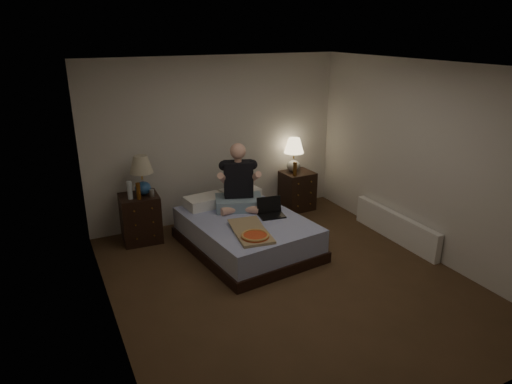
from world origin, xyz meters
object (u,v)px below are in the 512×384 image
nightstand_left (141,218)px  nightstand_right (297,190)px  soda_can (152,193)px  beer_bottle_left (138,191)px  radiator (395,227)px  laptop (272,208)px  lamp_right (294,155)px  pizza_box (255,236)px  person (239,177)px  bed (247,233)px  lamp_left (142,175)px  water_bottle (130,190)px  beer_bottle_right (295,169)px

nightstand_left → nightstand_right: 2.61m
soda_can → beer_bottle_left: (-0.18, -0.02, 0.06)m
radiator → laptop: bearing=160.8°
lamp_right → pizza_box: lamp_right is taller
nightstand_right → person: size_ratio=0.69×
bed → lamp_left: (-1.16, 0.90, 0.73)m
lamp_left → pizza_box: bearing=-57.6°
soda_can → pizza_box: 1.69m
lamp_right → laptop: size_ratio=1.65×
soda_can → radiator: size_ratio=0.06×
person → nightstand_right: bearing=43.2°
nightstand_left → nightstand_right: (2.61, 0.08, -0.02)m
bed → person: 0.79m
lamp_left → water_bottle: bearing=-155.3°
nightstand_left → laptop: 1.87m
lamp_left → lamp_right: (2.49, 0.13, -0.04)m
bed → nightstand_left: nightstand_left is taller
beer_bottle_right → soda_can: bearing=-178.7°
nightstand_right → beer_bottle_right: beer_bottle_right is taller
lamp_left → person: size_ratio=0.60×
pizza_box → nightstand_left: bearing=132.5°
lamp_left → soda_can: (0.09, -0.12, -0.23)m
soda_can → person: bearing=-19.3°
water_bottle → beer_bottle_left: size_ratio=1.09×
person → laptop: 0.65m
bed → lamp_left: lamp_left is taller
nightstand_left → lamp_right: (2.56, 0.15, 0.58)m
lamp_left → pizza_box: lamp_left is taller
bed → lamp_left: 1.64m
lamp_left → radiator: bearing=-26.5°
water_bottle → pizza_box: water_bottle is taller
soda_can → person: size_ratio=0.11×
nightstand_right → beer_bottle_left: 2.68m
nightstand_right → person: (-1.32, -0.59, 0.60)m
radiator → person: bearing=151.6°
soda_can → lamp_left: bearing=125.5°
nightstand_right → radiator: nightstand_right is taller
lamp_left → beer_bottle_right: bearing=-1.8°
beer_bottle_left → radiator: bearing=-23.6°
water_bottle → beer_bottle_right: (2.59, 0.02, -0.05)m
nightstand_left → water_bottle: (-0.12, -0.08, 0.46)m
water_bottle → beer_bottle_right: bearing=0.4°
soda_can → bed: bearing=-36.0°
bed → pizza_box: bearing=-112.7°
laptop → nightstand_left: bearing=156.3°
person → laptop: (0.28, -0.47, -0.35)m
lamp_right → laptop: bearing=-131.4°
nightstand_right → laptop: laptop is taller
person → pizza_box: size_ratio=1.22×
person → pizza_box: (-0.24, -1.02, -0.43)m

